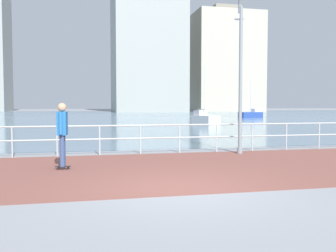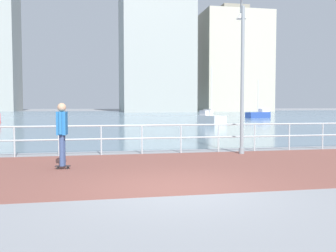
{
  "view_description": "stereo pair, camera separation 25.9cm",
  "coord_description": "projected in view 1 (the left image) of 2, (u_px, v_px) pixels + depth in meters",
  "views": [
    {
      "loc": [
        -1.9,
        -7.37,
        1.73
      ],
      "look_at": [
        0.49,
        3.35,
        1.1
      ],
      "focal_mm": 40.3,
      "sensor_mm": 36.0,
      "label": 1
    },
    {
      "loc": [
        -1.64,
        -7.42,
        1.73
      ],
      "look_at": [
        0.49,
        3.35,
        1.1
      ],
      "focal_mm": 40.3,
      "sensor_mm": 36.0,
      "label": 2
    }
  ],
  "objects": [
    {
      "name": "harbor_water",
      "position": [
        97.0,
        116.0,
        57.0
      ],
      "size": [
        180.0,
        88.0,
        0.0
      ],
      "primitive_type": "cube",
      "color": "#6B899E",
      "rests_on": "ground"
    },
    {
      "name": "tower_glass",
      "position": [
        224.0,
        63.0,
        97.83
      ],
      "size": [
        16.98,
        14.15,
        26.9
      ],
      "color": "#B2AD99",
      "rests_on": "ground"
    },
    {
      "name": "brick_paving",
      "position": [
        157.0,
        169.0,
        10.14
      ],
      "size": [
        28.0,
        6.15,
        0.01
      ],
      "primitive_type": "cube",
      "color": "brown",
      "rests_on": "ground"
    },
    {
      "name": "ground",
      "position": [
        100.0,
        118.0,
        46.68
      ],
      "size": [
        220.0,
        220.0,
        0.0
      ],
      "primitive_type": "plane",
      "color": "gray"
    },
    {
      "name": "sailboat_blue",
      "position": [
        251.0,
        114.0,
        49.01
      ],
      "size": [
        3.66,
        2.25,
        4.92
      ],
      "color": "#284799",
      "rests_on": "ground"
    },
    {
      "name": "sailboat_gray",
      "position": [
        205.0,
        119.0,
        33.38
      ],
      "size": [
        1.59,
        3.7,
        5.03
      ],
      "color": "white",
      "rests_on": "ground"
    },
    {
      "name": "waterfront_railing",
      "position": [
        140.0,
        134.0,
        13.1
      ],
      "size": [
        25.25,
        0.06,
        1.03
      ],
      "color": "#B2BCC1",
      "rests_on": "ground"
    },
    {
      "name": "tower_concrete",
      "position": [
        147.0,
        18.0,
        88.4
      ],
      "size": [
        16.11,
        16.64,
        45.79
      ],
      "color": "#939993",
      "rests_on": "ground"
    },
    {
      "name": "skateboarder",
      "position": [
        62.0,
        130.0,
        9.96
      ],
      "size": [
        0.41,
        0.56,
        1.77
      ],
      "color": "black",
      "rests_on": "ground"
    },
    {
      "name": "lamppost",
      "position": [
        240.0,
        64.0,
        13.28
      ],
      "size": [
        0.42,
        0.8,
        5.71
      ],
      "color": "gray",
      "rests_on": "ground"
    }
  ]
}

